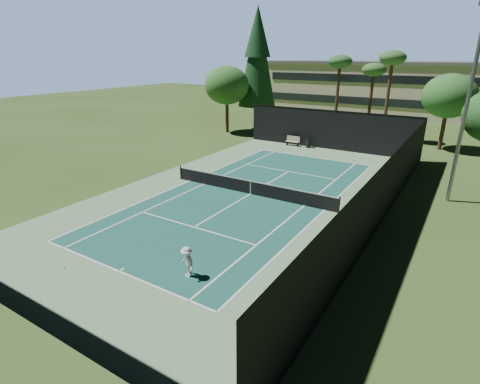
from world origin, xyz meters
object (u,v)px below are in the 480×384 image
(tennis_ball_d, at_px, (223,169))
(tennis_ball_a, at_px, (64,267))
(park_bench, at_px, (293,141))
(player, at_px, (187,262))
(trash_bin, at_px, (308,143))
(tennis_net, at_px, (250,187))
(tennis_ball_c, at_px, (269,177))
(tennis_ball_b, at_px, (226,183))

(tennis_ball_d, bearing_deg, tennis_ball_a, -80.80)
(park_bench, bearing_deg, player, -75.60)
(tennis_ball_a, relative_size, trash_bin, 0.08)
(tennis_net, bearing_deg, tennis_ball_a, -100.42)
(tennis_net, distance_m, tennis_ball_c, 4.11)
(tennis_ball_a, height_order, trash_bin, trash_bin)
(player, bearing_deg, tennis_ball_c, 127.30)
(tennis_ball_b, bearing_deg, trash_bin, 86.73)
(tennis_net, distance_m, trash_bin, 15.60)
(tennis_net, relative_size, trash_bin, 13.65)
(tennis_ball_d, xyz_separation_m, park_bench, (1.43, 11.40, 0.51))
(tennis_ball_c, height_order, trash_bin, trash_bin)
(tennis_net, bearing_deg, park_bench, 103.57)
(tennis_ball_c, height_order, park_bench, park_bench)
(tennis_net, xyz_separation_m, tennis_ball_a, (-2.39, -13.02, -0.52))
(tennis_net, relative_size, player, 8.76)
(park_bench, bearing_deg, tennis_net, -76.43)
(tennis_net, distance_m, player, 10.94)
(tennis_ball_a, xyz_separation_m, tennis_ball_b, (-0.40, 14.04, 0.00))
(tennis_ball_a, distance_m, tennis_ball_b, 14.05)
(tennis_ball_a, bearing_deg, player, 24.95)
(tennis_ball_b, bearing_deg, player, -63.61)
(tennis_ball_c, bearing_deg, park_bench, 105.17)
(tennis_net, relative_size, tennis_ball_b, 176.64)
(tennis_net, distance_m, park_bench, 15.91)
(tennis_ball_d, relative_size, park_bench, 0.05)
(trash_bin, bearing_deg, tennis_ball_b, -93.27)
(tennis_ball_c, bearing_deg, player, -76.20)
(tennis_ball_b, relative_size, tennis_ball_c, 1.26)
(tennis_ball_d, bearing_deg, tennis_net, -38.27)
(player, xyz_separation_m, park_bench, (-6.68, 26.00, -0.19))
(player, bearing_deg, tennis_net, 129.11)
(tennis_net, relative_size, tennis_ball_a, 181.40)
(tennis_ball_d, bearing_deg, park_bench, 82.85)
(tennis_ball_d, height_order, park_bench, park_bench)
(tennis_ball_a, bearing_deg, tennis_ball_b, 91.62)
(tennis_ball_b, distance_m, tennis_ball_d, 3.86)
(tennis_ball_c, relative_size, trash_bin, 0.06)
(tennis_ball_d, bearing_deg, trash_bin, 74.34)
(tennis_ball_a, height_order, park_bench, park_bench)
(player, relative_size, trash_bin, 1.56)
(tennis_ball_a, distance_m, tennis_ball_c, 17.14)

